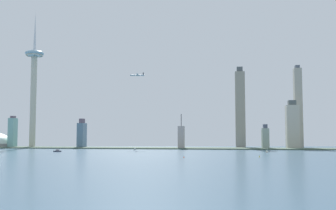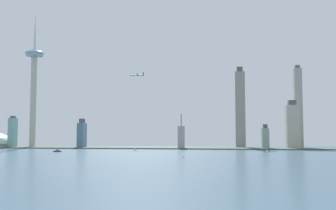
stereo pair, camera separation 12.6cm
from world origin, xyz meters
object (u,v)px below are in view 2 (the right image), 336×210
(skyscraper_1, at_px, (181,137))
(boat_0, at_px, (57,151))
(skyscraper_0, at_px, (292,126))
(skyscraper_2, at_px, (13,132))
(skyscraper_4, at_px, (82,135))
(skyscraper_6, at_px, (265,138))
(skyscraper_5, at_px, (240,109))
(channel_buoy_0, at_px, (184,157))
(channel_buoy_1, at_px, (259,156))
(observation_tower, at_px, (34,77))
(airplane, at_px, (137,75))
(boat_1, at_px, (267,152))
(skyscraper_3, at_px, (298,108))
(boat_2, at_px, (135,149))

(skyscraper_1, distance_m, boat_0, 266.12)
(skyscraper_0, bearing_deg, skyscraper_2, -177.79)
(skyscraper_1, distance_m, skyscraper_4, 234.11)
(skyscraper_2, bearing_deg, skyscraper_4, 4.03)
(skyscraper_1, xyz_separation_m, skyscraper_2, (-397.20, 12.39, 10.73))
(skyscraper_6, height_order, boat_0, skyscraper_6)
(skyscraper_5, distance_m, channel_buoy_0, 429.50)
(boat_0, bearing_deg, channel_buoy_1, -39.70)
(channel_buoy_0, bearing_deg, skyscraper_6, 66.57)
(observation_tower, xyz_separation_m, channel_buoy_0, (388.77, -324.36, -163.98))
(channel_buoy_1, height_order, airplane, airplane)
(boat_1, bearing_deg, skyscraper_2, 104.04)
(boat_0, bearing_deg, skyscraper_3, 5.51)
(skyscraper_5, bearing_deg, channel_buoy_0, -102.61)
(skyscraper_0, xyz_separation_m, channel_buoy_1, (-97.90, -317.06, -47.55))
(boat_2, distance_m, airplane, 212.84)
(boat_2, height_order, channel_buoy_1, boat_2)
(skyscraper_3, bearing_deg, channel_buoy_0, -120.19)
(airplane, bearing_deg, skyscraper_0, 168.41)
(observation_tower, xyz_separation_m, skyscraper_0, (588.41, 19.14, -115.97))
(skyscraper_3, height_order, skyscraper_4, skyscraper_3)
(observation_tower, height_order, skyscraper_1, observation_tower)
(observation_tower, xyz_separation_m, boat_1, (515.35, -158.54, -163.62))
(boat_0, bearing_deg, observation_tower, 106.34)
(skyscraper_2, relative_size, skyscraper_4, 1.10)
(channel_buoy_0, bearing_deg, skyscraper_1, 97.05)
(skyscraper_3, height_order, skyscraper_6, skyscraper_3)
(skyscraper_0, height_order, boat_2, skyscraper_0)
(observation_tower, relative_size, skyscraper_0, 3.08)
(skyscraper_5, bearing_deg, skyscraper_3, -15.14)
(observation_tower, xyz_separation_m, airplane, (242.97, 26.43, 3.51))
(skyscraper_0, distance_m, boat_0, 489.76)
(skyscraper_6, relative_size, boat_0, 3.64)
(observation_tower, bearing_deg, channel_buoy_1, -31.27)
(observation_tower, relative_size, skyscraper_5, 1.68)
(skyscraper_6, height_order, channel_buoy_1, skyscraper_6)
(channel_buoy_1, bearing_deg, channel_buoy_0, -165.44)
(observation_tower, height_order, skyscraper_0, observation_tower)
(skyscraper_4, distance_m, boat_2, 188.23)
(boat_1, height_order, channel_buoy_1, boat_1)
(airplane, bearing_deg, skyscraper_1, 147.35)
(skyscraper_2, height_order, boat_2, skyscraper_2)
(skyscraper_0, xyz_separation_m, skyscraper_4, (-470.35, -12.92, -18.57))
(skyscraper_3, bearing_deg, skyscraper_2, -175.07)
(skyscraper_3, bearing_deg, skyscraper_0, -120.42)
(skyscraper_2, bearing_deg, channel_buoy_1, -28.59)
(skyscraper_5, bearing_deg, boat_2, -138.37)
(skyscraper_4, relative_size, channel_buoy_1, 24.28)
(skyscraper_4, height_order, channel_buoy_1, skyscraper_4)
(skyscraper_0, relative_size, skyscraper_2, 1.42)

